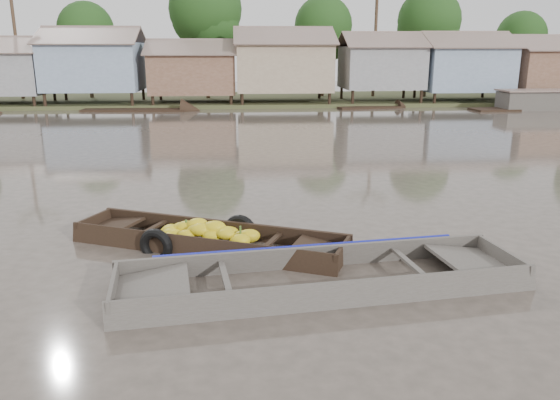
{
  "coord_description": "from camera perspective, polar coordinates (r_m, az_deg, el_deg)",
  "views": [
    {
      "loc": [
        -0.78,
        -9.85,
        3.8
      ],
      "look_at": [
        0.06,
        1.01,
        0.8
      ],
      "focal_mm": 35.0,
      "sensor_mm": 36.0,
      "label": 1
    }
  ],
  "objects": [
    {
      "name": "ground",
      "position": [
        10.59,
        0.09,
        -5.64
      ],
      "size": [
        120.0,
        120.0,
        0.0
      ],
      "primitive_type": "plane",
      "color": "#443D34",
      "rests_on": "ground"
    },
    {
      "name": "distant_boats",
      "position": [
        36.76,
        16.0,
        9.23
      ],
      "size": [
        46.6,
        14.58,
        1.38
      ],
      "color": "black",
      "rests_on": "ground"
    },
    {
      "name": "riverbank",
      "position": [
        41.9,
        0.81,
        14.4
      ],
      "size": [
        120.0,
        12.47,
        10.22
      ],
      "color": "#384723",
      "rests_on": "ground"
    },
    {
      "name": "banana_boat",
      "position": [
        11.02,
        -7.85,
        -4.06
      ],
      "size": [
        5.64,
        3.46,
        0.77
      ],
      "rotation": [
        0.0,
        0.0,
        -0.41
      ],
      "color": "black",
      "rests_on": "ground"
    },
    {
      "name": "viewer_boat",
      "position": [
        9.23,
        4.39,
        -8.66
      ],
      "size": [
        6.96,
        2.62,
        0.55
      ],
      "rotation": [
        0.0,
        0.0,
        0.13
      ],
      "color": "#44403A",
      "rests_on": "ground"
    }
  ]
}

